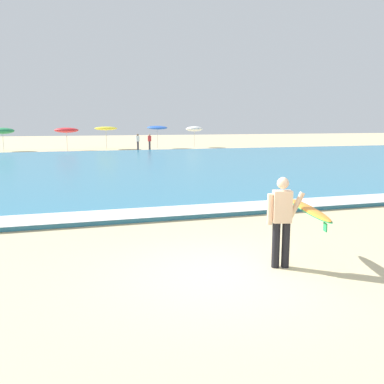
% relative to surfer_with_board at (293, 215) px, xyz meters
% --- Properties ---
extents(ground_plane, '(160.00, 160.00, 0.00)m').
position_rel_surfer_with_board_xyz_m(ground_plane, '(-1.36, 0.02, -1.02)').
color(ground_plane, beige).
extents(sea, '(120.00, 28.00, 0.14)m').
position_rel_surfer_with_board_xyz_m(sea, '(-1.36, 18.36, -0.95)').
color(sea, teal).
rests_on(sea, ground).
extents(surf_foam, '(120.00, 1.38, 0.01)m').
position_rel_surfer_with_board_xyz_m(surf_foam, '(-1.36, 4.96, -0.88)').
color(surf_foam, white).
rests_on(surf_foam, sea).
extents(surfer_with_board, '(1.20, 2.39, 1.73)m').
position_rel_surfer_with_board_xyz_m(surfer_with_board, '(0.00, 0.00, 0.00)').
color(surfer_with_board, black).
rests_on(surfer_with_board, ground).
extents(beach_umbrella_1, '(2.11, 2.13, 2.21)m').
position_rel_surfer_with_board_xyz_m(beach_umbrella_1, '(-9.64, 36.37, 0.87)').
color(beach_umbrella_1, beige).
rests_on(beach_umbrella_1, ground).
extents(beach_umbrella_2, '(2.25, 2.26, 2.23)m').
position_rel_surfer_with_board_xyz_m(beach_umbrella_2, '(-3.87, 35.42, 0.92)').
color(beach_umbrella_2, beige).
rests_on(beach_umbrella_2, ground).
extents(beach_umbrella_3, '(2.29, 2.30, 2.30)m').
position_rel_surfer_with_board_xyz_m(beach_umbrella_3, '(-0.02, 36.78, 1.05)').
color(beach_umbrella_3, beige).
rests_on(beach_umbrella_3, ground).
extents(beach_umbrella_4, '(2.11, 2.12, 2.37)m').
position_rel_surfer_with_board_xyz_m(beach_umbrella_4, '(5.20, 36.44, 1.11)').
color(beach_umbrella_4, beige).
rests_on(beach_umbrella_4, ground).
extents(beach_umbrella_5, '(1.81, 1.84, 2.29)m').
position_rel_surfer_with_board_xyz_m(beach_umbrella_5, '(9.43, 37.03, 0.95)').
color(beach_umbrella_5, beige).
rests_on(beach_umbrella_5, ground).
extents(beachgoer_near_row_left, '(0.32, 0.20, 1.58)m').
position_rel_surfer_with_board_xyz_m(beachgoer_near_row_left, '(3.94, 34.24, -0.18)').
color(beachgoer_near_row_left, '#383842').
rests_on(beachgoer_near_row_left, ground).
extents(beachgoer_near_row_mid, '(0.32, 0.20, 1.58)m').
position_rel_surfer_with_board_xyz_m(beachgoer_near_row_mid, '(2.76, 34.11, -0.18)').
color(beachgoer_near_row_mid, '#383842').
rests_on(beachgoer_near_row_mid, ground).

